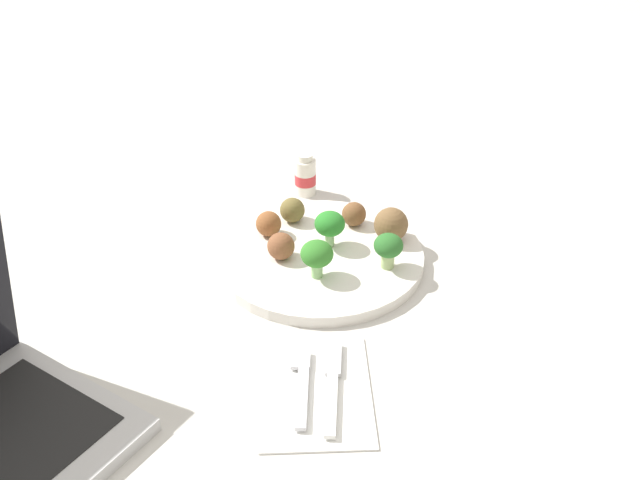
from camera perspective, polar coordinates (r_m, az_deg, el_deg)
ground_plane at (r=1.04m, az=0.00°, el=-1.66°), size 4.00×4.00×0.00m
plate at (r=1.03m, az=0.00°, el=-1.30°), size 0.28×0.28×0.02m
broccoli_floret_front_right at (r=0.96m, az=-0.21°, el=-1.11°), size 0.04×0.04×0.05m
broccoli_floret_near_rim at (r=1.02m, az=0.73°, el=1.17°), size 0.04×0.04×0.05m
broccoli_floret_mid_left at (r=0.99m, az=5.13°, el=-0.54°), size 0.04×0.04×0.05m
meatball_front_left at (r=1.09m, az=-2.08°, el=2.25°), size 0.04×0.04×0.04m
meatball_mid_left at (r=1.05m, az=5.33°, el=1.16°), size 0.05×0.05×0.05m
meatball_center at (r=1.01m, az=-2.93°, el=-0.46°), size 0.04×0.04×0.04m
meatball_far_rim at (r=1.06m, az=-3.86°, el=1.22°), size 0.04×0.04×0.04m
meatball_back_left at (r=1.08m, az=2.55°, el=1.94°), size 0.03×0.03×0.03m
napkin at (r=0.84m, az=-0.33°, el=-11.17°), size 0.18×0.14×0.01m
fork at (r=0.85m, az=-1.56°, el=-10.59°), size 0.12×0.02×0.01m
knife at (r=0.85m, az=0.93°, el=-10.55°), size 0.15×0.02×0.01m
yogurt_bottle at (r=1.18m, az=-1.10°, el=4.80°), size 0.03×0.03×0.07m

